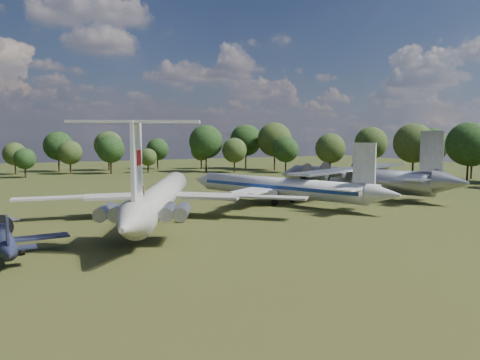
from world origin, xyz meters
name	(u,v)px	position (x,y,z in m)	size (l,w,h in m)	color
ground	(171,217)	(0.00, 0.00, 0.00)	(300.00, 300.00, 0.00)	#233A13
il62_airliner	(162,201)	(-1.78, -1.56, 2.60)	(40.78, 53.01, 5.20)	#B6B6B1
tu104_jet	(279,191)	(20.80, 4.61, 2.26)	(33.88, 45.17, 4.52)	silver
an12_transport	(358,182)	(39.26, 6.00, 2.72)	(37.06, 41.42, 5.45)	#ADB0B5
small_prop_west	(4,244)	(-21.27, -14.00, 1.22)	(12.18, 16.61, 2.44)	black
person_on_il62	(143,189)	(-7.70, -14.86, 6.02)	(0.60, 0.39, 1.65)	olive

